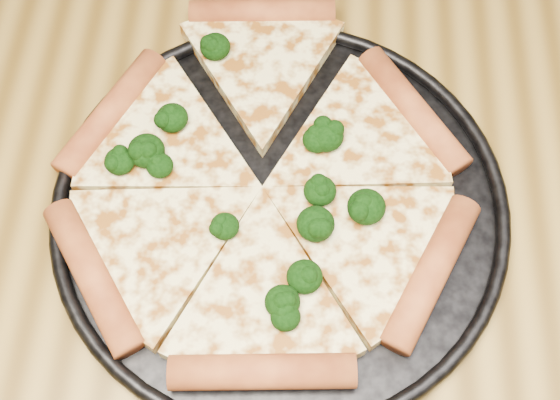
{
  "coord_description": "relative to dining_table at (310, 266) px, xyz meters",
  "views": [
    {
      "loc": [
        -0.01,
        -0.24,
        1.25
      ],
      "look_at": [
        -0.03,
        0.01,
        0.77
      ],
      "focal_mm": 46.81,
      "sensor_mm": 36.0,
      "label": 1
    }
  ],
  "objects": [
    {
      "name": "dining_table",
      "position": [
        0.0,
        0.0,
        0.0
      ],
      "size": [
        1.2,
        0.9,
        0.75
      ],
      "color": "olive",
      "rests_on": "ground"
    },
    {
      "name": "pizza_pan",
      "position": [
        -0.03,
        0.01,
        0.1
      ],
      "size": [
        0.34,
        0.34,
        0.02
      ],
      "color": "black",
      "rests_on": "dining_table"
    },
    {
      "name": "pizza",
      "position": [
        -0.04,
        0.02,
        0.11
      ],
      "size": [
        0.32,
        0.34,
        0.02
      ],
      "rotation": [
        0.0,
        0.0,
        0.07
      ],
      "color": "#EFDE92",
      "rests_on": "pizza_pan"
    },
    {
      "name": "broccoli_florets",
      "position": [
        -0.04,
        0.02,
        0.12
      ],
      "size": [
        0.21,
        0.25,
        0.02
      ],
      "color": "black",
      "rests_on": "pizza"
    }
  ]
}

